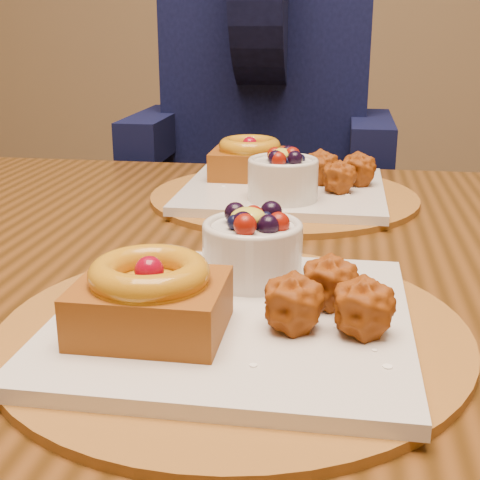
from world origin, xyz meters
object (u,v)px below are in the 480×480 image
object	(u,v)px
dining_table	(265,311)
place_setting_far	(282,182)
chair_far	(255,249)
diner	(268,67)
place_setting_near	(231,303)

from	to	relation	value
dining_table	place_setting_far	size ratio (longest dim) A/B	4.21
chair_far	dining_table	bearing A→B (deg)	-88.63
dining_table	diner	bearing A→B (deg)	96.57
dining_table	place_setting_far	world-z (taller)	place_setting_far
dining_table	chair_far	size ratio (longest dim) A/B	1.82
dining_table	place_setting_far	bearing A→B (deg)	90.79
diner	place_setting_far	bearing A→B (deg)	-100.81
place_setting_near	chair_far	distance (m)	1.04
chair_far	place_setting_near	bearing A→B (deg)	-90.61
place_setting_far	chair_far	world-z (taller)	chair_far
place_setting_near	dining_table	bearing A→B (deg)	89.25
dining_table	diner	size ratio (longest dim) A/B	1.89
place_setting_near	place_setting_far	world-z (taller)	place_setting_far
dining_table	diner	xyz separation A→B (m)	(-0.09, 0.75, 0.23)
place_setting_far	diner	distance (m)	0.55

